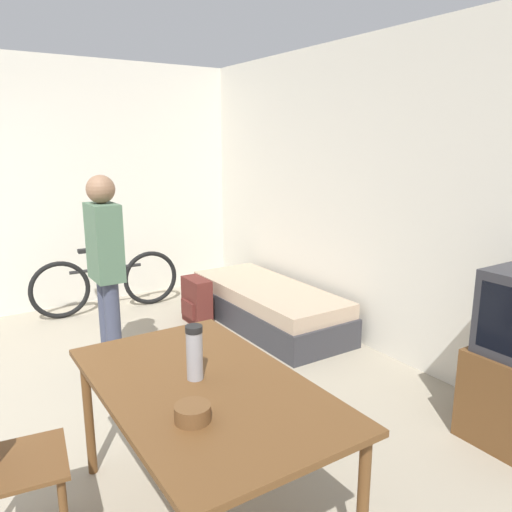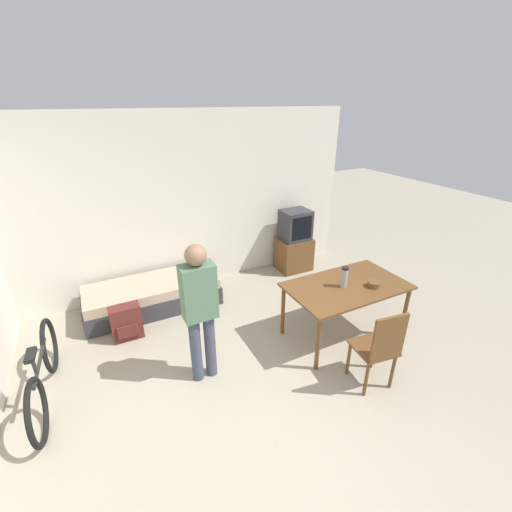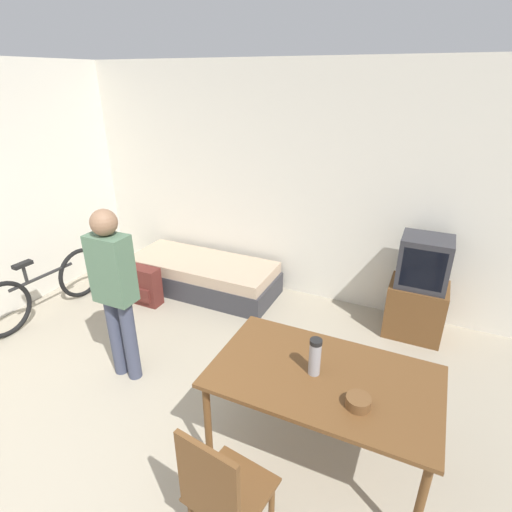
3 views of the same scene
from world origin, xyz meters
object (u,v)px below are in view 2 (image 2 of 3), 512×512
(daybed, at_px, (153,295))
(bicycle, at_px, (44,374))
(dining_table, at_px, (346,290))
(mate_bowl, at_px, (374,284))
(person_standing, at_px, (200,306))
(thermos_flask, at_px, (345,276))
(tv, at_px, (294,243))
(backpack, at_px, (126,323))
(wooden_chair, at_px, (380,347))

(daybed, relative_size, bicycle, 1.19)
(dining_table, relative_size, mate_bowl, 9.94)
(bicycle, bearing_deg, mate_bowl, -11.08)
(person_standing, relative_size, thermos_flask, 6.01)
(thermos_flask, bearing_deg, dining_table, 7.57)
(tv, xyz_separation_m, backpack, (-2.97, -0.71, -0.28))
(bicycle, bearing_deg, thermos_flask, -9.29)
(tv, xyz_separation_m, bicycle, (-3.84, -1.36, -0.19))
(bicycle, height_order, mate_bowl, mate_bowl)
(person_standing, height_order, backpack, person_standing)
(tv, bearing_deg, wooden_chair, -105.40)
(wooden_chair, bearing_deg, backpack, 137.06)
(mate_bowl, bearing_deg, bicycle, 168.92)
(dining_table, bearing_deg, daybed, 139.34)
(daybed, relative_size, wooden_chair, 1.97)
(daybed, relative_size, tv, 1.72)
(bicycle, relative_size, person_standing, 1.00)
(wooden_chair, relative_size, backpack, 2.04)
(backpack, bearing_deg, dining_table, -25.40)
(wooden_chair, xyz_separation_m, mate_bowl, (0.55, 0.69, 0.24))
(wooden_chair, distance_m, mate_bowl, 0.91)
(daybed, xyz_separation_m, bicycle, (-1.31, -1.23, 0.12))
(wooden_chair, relative_size, bicycle, 0.60)
(daybed, height_order, mate_bowl, mate_bowl)
(mate_bowl, bearing_deg, thermos_flask, 152.28)
(bicycle, xyz_separation_m, thermos_flask, (3.30, -0.54, 0.56))
(bicycle, relative_size, thermos_flask, 6.01)
(wooden_chair, xyz_separation_m, thermos_flask, (0.22, 0.86, 0.35))
(wooden_chair, bearing_deg, tv, 74.60)
(wooden_chair, distance_m, thermos_flask, 0.95)
(dining_table, distance_m, wooden_chair, 0.92)
(dining_table, distance_m, mate_bowl, 0.33)
(backpack, bearing_deg, thermos_flask, -26.17)
(daybed, relative_size, thermos_flask, 7.15)
(wooden_chair, relative_size, mate_bowl, 6.49)
(dining_table, xyz_separation_m, wooden_chair, (-0.29, -0.87, -0.13))
(tv, relative_size, bicycle, 0.69)
(daybed, height_order, thermos_flask, thermos_flask)
(thermos_flask, bearing_deg, bicycle, 170.71)
(daybed, bearing_deg, mate_bowl, -40.05)
(bicycle, bearing_deg, tv, 19.51)
(dining_table, relative_size, person_standing, 0.93)
(tv, height_order, dining_table, tv)
(dining_table, relative_size, thermos_flask, 5.57)
(tv, height_order, backpack, tv)
(tv, distance_m, bicycle, 4.07)
(mate_bowl, bearing_deg, backpack, 153.65)
(mate_bowl, bearing_deg, dining_table, 145.20)
(thermos_flask, bearing_deg, person_standing, 176.27)
(wooden_chair, bearing_deg, daybed, 123.82)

